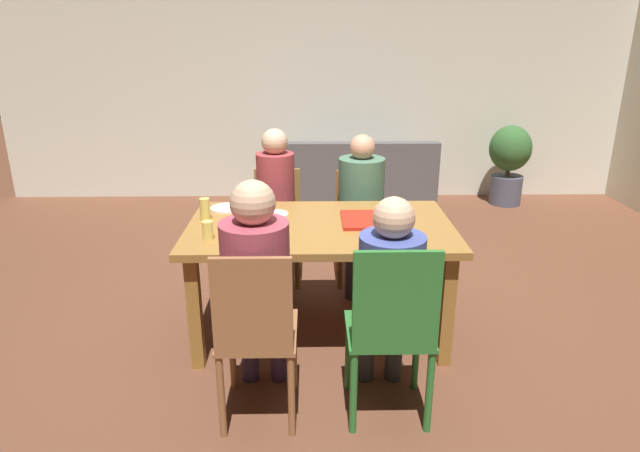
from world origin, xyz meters
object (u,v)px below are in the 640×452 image
Objects in this scene: couch at (354,185)px; chair_1 at (277,220)px; pizza_box_0 at (370,220)px; potted_plant at (509,160)px; plate_1 at (227,208)px; person_2 at (257,278)px; drinking_glass_1 at (208,230)px; person_3 at (362,198)px; chair_0 at (392,327)px; dining_table at (320,237)px; person_0 at (389,285)px; plate_2 at (273,214)px; drinking_glass_0 at (205,209)px; chair_2 at (256,330)px; chair_3 at (360,220)px; plate_0 at (257,238)px; person_1 at (275,196)px.

chair_1 is at bearing -113.36° from couch.
pizza_box_0 is 0.39× the size of potted_plant.
plate_1 is at bearing -114.27° from couch.
person_2 reaches higher than potted_plant.
pizza_box_0 is 1.04m from drinking_glass_1.
person_3 is 3.28× the size of pizza_box_0.
chair_0 is at bearing -89.17° from pizza_box_0.
person_0 is (0.34, -0.78, 0.03)m from dining_table.
person_2 is 6.29× the size of plate_2.
chair_1 reaches higher than plate_1.
pizza_box_0 is 1.08m from drinking_glass_0.
couch is at bearing 78.14° from chair_2.
person_0 reaches higher than chair_3.
plate_2 is 0.58m from drinking_glass_1.
chair_0 is at bearing -12.04° from person_2.
person_3 is 1.45m from drinking_glass_1.
drinking_glass_1 is (-0.36, -0.45, 0.05)m from plate_2.
person_0 reaches higher than potted_plant.
dining_table is 15.06× the size of drinking_glass_1.
person_3 is 1.28m from drinking_glass_0.
chair_1 is 2.40× the size of pizza_box_0.
dining_table is 1.02m from chair_1.
chair_2 is 4.55× the size of plate_0.
dining_table is 1.00m from chair_0.
potted_plant is at bearing 56.18° from pizza_box_0.
potted_plant reaches higher than dining_table.
person_1 is at bearing 56.24° from plate_1.
person_3 is at bearing 68.50° from chair_2.
person_1 reaches higher than plate_1.
chair_2 is 4.81× the size of plate_2.
person_2 is 0.72× the size of couch.
chair_1 is 4.30× the size of plate_2.
plate_2 is at bearing -133.11° from potted_plant.
drinking_glass_0 is (-1.09, 1.05, 0.28)m from chair_0.
chair_2 is at bearing -90.00° from chair_1.
person_1 is 0.72m from chair_3.
person_2 reaches higher than plate_2.
drinking_glass_0 reaches higher than drinking_glass_1.
dining_table is at bearing -27.65° from plate_1.
plate_1 is at bearing 163.28° from pizza_box_0.
person_0 is at bearing -56.27° from plate_2.
plate_2 is (0.02, 1.13, 0.23)m from chair_2.
person_2 is at bearing -57.64° from drinking_glass_1.
person_3 reaches higher than chair_0.
chair_1 is 1.76m from person_2.
dining_table is at bearing -99.06° from couch.
drinking_glass_1 is at bearing 122.36° from person_2.
person_2 is at bearing -179.51° from person_0.
person_0 reaches higher than plate_1.
person_3 is at bearing 45.60° from drinking_glass_1.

